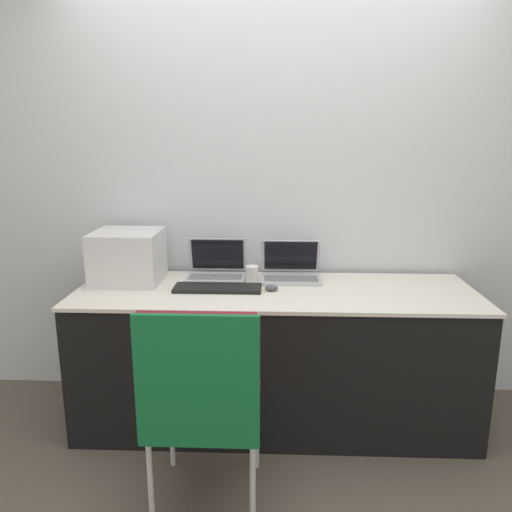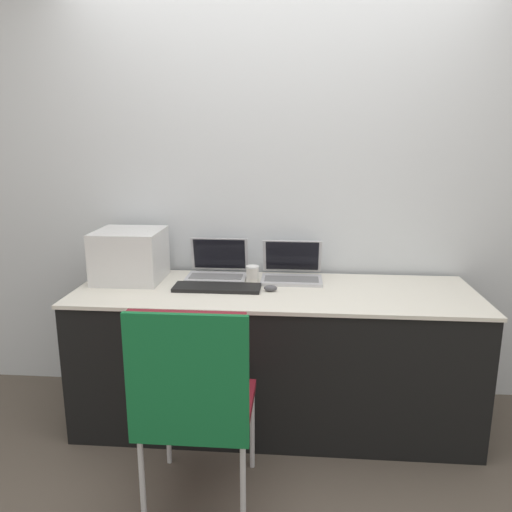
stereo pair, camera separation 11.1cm
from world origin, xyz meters
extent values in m
plane|color=brown|center=(0.00, 0.00, 0.00)|extent=(14.00, 14.00, 0.00)
cube|color=silver|center=(0.00, 0.76, 1.30)|extent=(8.00, 0.05, 2.60)
cube|color=black|center=(0.00, 0.35, 0.38)|extent=(2.17, 0.70, 0.77)
cube|color=silver|center=(0.00, 0.35, 0.78)|extent=(2.19, 0.72, 0.02)
cube|color=silver|center=(-0.85, 0.48, 0.94)|extent=(0.38, 0.36, 0.30)
cube|color=black|center=(-0.85, 0.44, 1.06)|extent=(0.30, 0.27, 0.05)
cube|color=#B7B7BC|center=(-0.35, 0.53, 0.80)|extent=(0.35, 0.21, 0.02)
cube|color=slate|center=(-0.35, 0.52, 0.81)|extent=(0.31, 0.12, 0.00)
cube|color=#B7B7BC|center=(-0.35, 0.66, 0.91)|extent=(0.35, 0.06, 0.21)
cube|color=black|center=(-0.35, 0.66, 0.91)|extent=(0.31, 0.05, 0.19)
cube|color=#B7B7BC|center=(0.09, 0.51, 0.80)|extent=(0.35, 0.21, 0.02)
cube|color=slate|center=(0.09, 0.50, 0.81)|extent=(0.31, 0.12, 0.00)
cube|color=#B7B7BC|center=(0.09, 0.66, 0.91)|extent=(0.35, 0.08, 0.20)
cube|color=black|center=(0.09, 0.65, 0.91)|extent=(0.32, 0.06, 0.18)
cube|color=black|center=(-0.32, 0.33, 0.80)|extent=(0.48, 0.16, 0.02)
cylinder|color=white|center=(-0.13, 0.49, 0.83)|extent=(0.07, 0.07, 0.09)
cylinder|color=white|center=(-0.13, 0.49, 0.88)|extent=(0.08, 0.08, 0.01)
ellipsoid|color=#4C4C51|center=(-0.02, 0.32, 0.81)|extent=(0.07, 0.04, 0.03)
cube|color=maroon|center=(-0.30, -0.31, 0.45)|extent=(0.46, 0.46, 0.04)
cube|color=maroon|center=(-0.30, -0.53, 0.72)|extent=(0.46, 0.03, 0.50)
cylinder|color=silver|center=(-0.51, -0.10, 0.22)|extent=(0.02, 0.02, 0.43)
cylinder|color=silver|center=(-0.08, -0.10, 0.22)|extent=(0.02, 0.02, 0.43)
cylinder|color=silver|center=(-0.51, -0.53, 0.22)|extent=(0.02, 0.02, 0.43)
cylinder|color=silver|center=(-0.08, -0.53, 0.22)|extent=(0.02, 0.02, 0.43)
cube|color=#146633|center=(-0.30, -0.56, 0.69)|extent=(0.48, 0.02, 0.55)
camera|label=1|loc=(0.00, -2.28, 1.61)|focal=35.00mm
camera|label=2|loc=(0.11, -2.27, 1.61)|focal=35.00mm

